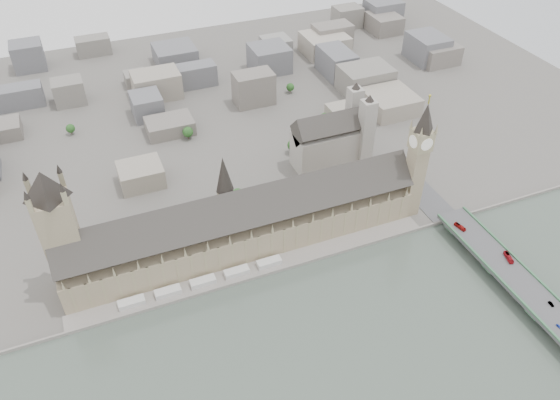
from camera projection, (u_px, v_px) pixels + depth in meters
name	position (u px, v px, depth m)	size (l,w,h in m)	color
ground	(253.00, 263.00, 402.61)	(900.00, 900.00, 0.00)	#595651
embankment_wall	(260.00, 276.00, 390.90)	(600.00, 1.50, 3.00)	gray
river_terrace	(257.00, 269.00, 396.59)	(270.00, 15.00, 2.00)	gray
terrace_tents	(203.00, 282.00, 383.41)	(118.00, 7.00, 4.00)	silver
palace_of_westminster	(243.00, 224.00, 402.37)	(265.00, 40.73, 55.44)	gray
elizabeth_tower	(419.00, 153.00, 411.77)	(17.00, 17.00, 107.50)	gray
victoria_tower	(59.00, 228.00, 350.80)	(30.00, 30.00, 100.00)	gray
central_tower	(225.00, 185.00, 381.70)	(13.00, 13.00, 48.00)	gray
westminster_bridge	(511.00, 279.00, 383.76)	(25.00, 325.00, 10.25)	#474749
westminster_abbey	(333.00, 139.00, 487.19)	(68.00, 36.00, 64.00)	#A69F96
city_skyline_inland	(172.00, 93.00, 566.36)	(720.00, 360.00, 38.00)	gray
park_trees	(216.00, 210.00, 438.00)	(110.00, 30.00, 15.00)	#194518
red_bus_north	(460.00, 227.00, 416.58)	(2.38, 10.15, 2.83)	#AE1513
red_bus_south	(509.00, 257.00, 390.96)	(2.70, 11.56, 3.22)	#B1161F
car_blue	(559.00, 326.00, 344.82)	(1.58, 3.92, 1.33)	#1932A4
car_silver	(551.00, 304.00, 358.82)	(1.61, 4.62, 1.52)	gray
car_approach	(419.00, 171.00, 473.24)	(2.03, 5.00, 1.45)	gray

